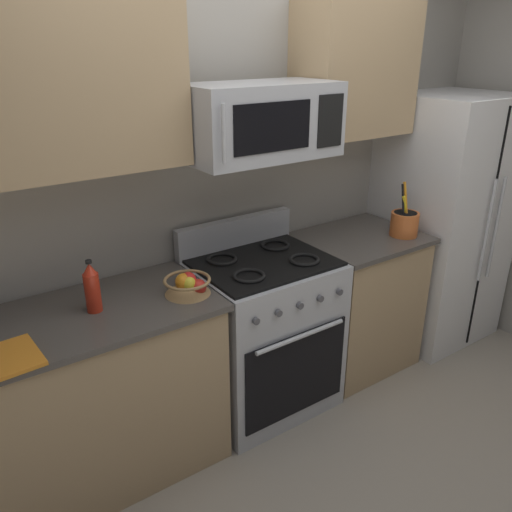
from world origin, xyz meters
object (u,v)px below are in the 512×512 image
object	(u,v)px
refrigerator	(441,221)
microwave	(260,121)
range_oven	(262,332)
utensil_crock	(404,223)
fruit_basket	(187,284)
apple_loose	(198,287)
bottle_hot_sauce	(92,288)

from	to	relation	value
refrigerator	microwave	xyz separation A→B (m)	(-1.54, 0.04, 0.81)
range_oven	utensil_crock	xyz separation A→B (m)	(0.98, -0.14, 0.52)
microwave	fruit_basket	xyz separation A→B (m)	(-0.51, -0.12, -0.71)
range_oven	microwave	size ratio (longest dim) A/B	1.39
range_oven	apple_loose	world-z (taller)	range_oven
range_oven	apple_loose	bearing A→B (deg)	-164.95
microwave	fruit_basket	distance (m)	0.89
range_oven	microwave	xyz separation A→B (m)	(-0.00, 0.03, 1.20)
microwave	apple_loose	world-z (taller)	microwave
fruit_basket	refrigerator	bearing A→B (deg)	2.06
range_oven	bottle_hot_sauce	bearing A→B (deg)	-179.81
utensil_crock	range_oven	bearing A→B (deg)	171.77
microwave	apple_loose	size ratio (longest dim) A/B	10.10
range_oven	fruit_basket	xyz separation A→B (m)	(-0.51, -0.09, 0.49)
range_oven	utensil_crock	distance (m)	1.12
refrigerator	fruit_basket	bearing A→B (deg)	-177.94
range_oven	microwave	distance (m)	1.20
microwave	utensil_crock	size ratio (longest dim) A/B	2.30
apple_loose	range_oven	bearing A→B (deg)	15.05
range_oven	microwave	world-z (taller)	microwave
bottle_hot_sauce	utensil_crock	bearing A→B (deg)	-4.14
range_oven	utensil_crock	bearing A→B (deg)	-8.23
fruit_basket	bottle_hot_sauce	size ratio (longest dim) A/B	0.92
bottle_hot_sauce	range_oven	bearing A→B (deg)	0.19
utensil_crock	fruit_basket	bearing A→B (deg)	178.04
bottle_hot_sauce	microwave	bearing A→B (deg)	1.86
microwave	apple_loose	distance (m)	0.88
microwave	bottle_hot_sauce	world-z (taller)	microwave
utensil_crock	bottle_hot_sauce	distance (m)	1.92
fruit_basket	range_oven	bearing A→B (deg)	10.06
utensil_crock	apple_loose	xyz separation A→B (m)	(-1.45, 0.02, -0.04)
apple_loose	bottle_hot_sauce	distance (m)	0.49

